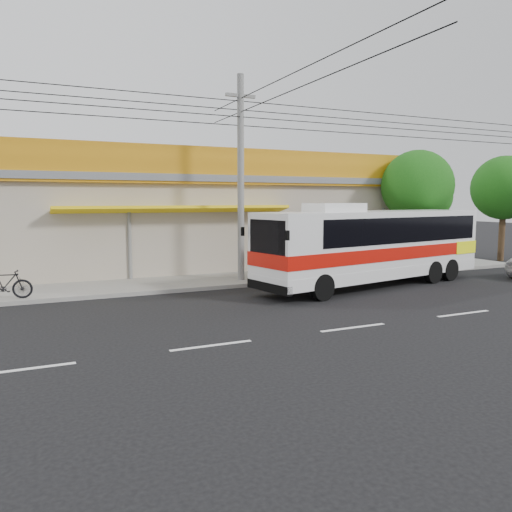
{
  "coord_description": "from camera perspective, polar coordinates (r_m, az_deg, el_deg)",
  "views": [
    {
      "loc": [
        -7.77,
        -13.27,
        3.38
      ],
      "look_at": [
        -0.8,
        2.0,
        1.51
      ],
      "focal_mm": 35.0,
      "sensor_mm": 36.0,
      "label": 1
    }
  ],
  "objects": [
    {
      "name": "storefront_building",
      "position": [
        26.01,
        -7.17,
        3.92
      ],
      "size": [
        22.6,
        9.2,
        5.7
      ],
      "color": "#A69C85",
      "rests_on": "ground"
    },
    {
      "name": "sidewalk",
      "position": [
        21.03,
        -2.55,
        -2.7
      ],
      "size": [
        30.0,
        3.2,
        0.15
      ],
      "primitive_type": "cube",
      "color": "gray",
      "rests_on": "ground"
    },
    {
      "name": "utility_pole",
      "position": [
        20.55,
        -1.78,
        16.13
      ],
      "size": [
        34.0,
        14.0,
        8.33
      ],
      "color": "slate",
      "rests_on": "ground"
    },
    {
      "name": "ground",
      "position": [
        15.74,
        5.71,
        -6.09
      ],
      "size": [
        120.0,
        120.0,
        0.0
      ],
      "primitive_type": "plane",
      "color": "black",
      "rests_on": "ground"
    },
    {
      "name": "tree_far",
      "position": [
        31.22,
        26.7,
        6.75
      ],
      "size": [
        3.53,
        3.53,
        5.86
      ],
      "color": "#311F13",
      "rests_on": "ground"
    },
    {
      "name": "motorbike_dark",
      "position": [
        18.34,
        -26.72,
        -2.9
      ],
      "size": [
        1.71,
        0.72,
        1.0
      ],
      "primitive_type": "imported",
      "rotation": [
        0.0,
        0.0,
        1.41
      ],
      "color": "black",
      "rests_on": "sidewalk"
    },
    {
      "name": "coach_bus",
      "position": [
        20.38,
        13.68,
        1.61
      ],
      "size": [
        10.91,
        4.29,
        3.29
      ],
      "rotation": [
        0.0,
        0.0,
        0.2
      ],
      "color": "silver",
      "rests_on": "ground"
    },
    {
      "name": "tree_near",
      "position": [
        26.43,
        18.2,
        7.35
      ],
      "size": [
        3.55,
        3.55,
        5.89
      ],
      "color": "#311F13",
      "rests_on": "ground"
    },
    {
      "name": "lane_markings",
      "position": [
        13.7,
        11.04,
        -8.06
      ],
      "size": [
        50.0,
        0.12,
        0.01
      ],
      "primitive_type": null,
      "color": "silver",
      "rests_on": "ground"
    }
  ]
}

